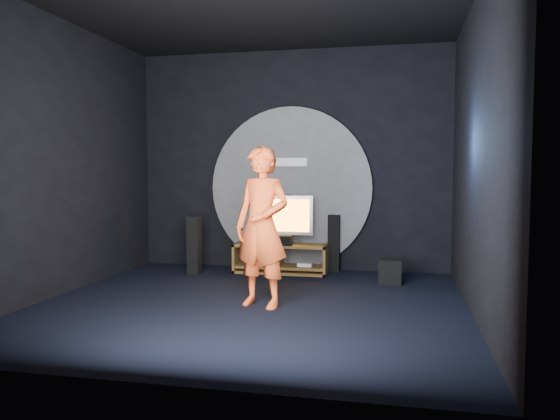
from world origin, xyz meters
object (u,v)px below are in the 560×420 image
object	(u,v)px
tower_speaker_left	(194,245)
subwoofer	(390,271)
media_console	(281,260)
tower_speaker_right	(334,243)
player	(262,227)
tv	(282,217)

from	to	relation	value
tower_speaker_left	subwoofer	size ratio (longest dim) A/B	2.60
media_console	tower_speaker_left	bearing A→B (deg)	-164.04
subwoofer	tower_speaker_right	bearing A→B (deg)	139.01
subwoofer	player	distance (m)	2.31
tv	subwoofer	bearing A→B (deg)	-17.66
tv	player	bearing A→B (deg)	-83.87
player	tower_speaker_right	bearing A→B (deg)	93.95
media_console	subwoofer	world-z (taller)	media_console
tv	tower_speaker_left	bearing A→B (deg)	-161.22
subwoofer	player	bearing A→B (deg)	-131.16
media_console	tower_speaker_left	xyz separation A→B (m)	(-1.28, -0.37, 0.25)
media_console	tv	world-z (taller)	tv
media_console	player	bearing A→B (deg)	-83.86
player	tv	bearing A→B (deg)	113.11
tv	tower_speaker_left	xyz separation A→B (m)	(-1.28, -0.43, -0.41)
tower_speaker_right	subwoofer	distance (m)	1.20
media_console	player	distance (m)	2.24
subwoofer	tv	bearing A→B (deg)	162.34
media_console	tower_speaker_right	world-z (taller)	tower_speaker_right
tower_speaker_left	subwoofer	distance (m)	2.96
subwoofer	player	world-z (taller)	player
media_console	tv	xyz separation A→B (m)	(-0.01, 0.07, 0.66)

